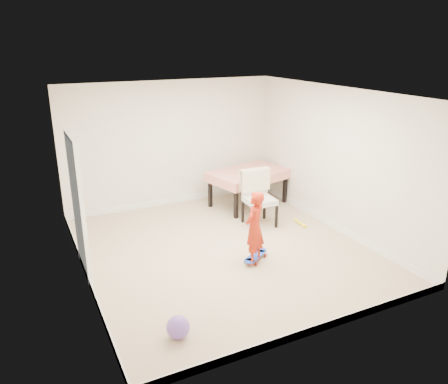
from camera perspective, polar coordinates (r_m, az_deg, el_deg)
name	(u,v)px	position (r m, az deg, el deg)	size (l,w,h in m)	color
ground	(224,249)	(7.44, -0.02, -7.50)	(5.00, 5.00, 0.00)	tan
ceiling	(224,94)	(6.68, -0.02, 12.66)	(4.50, 5.00, 0.04)	white
wall_back	(171,144)	(9.17, -6.87, 6.21)	(4.50, 0.04, 2.60)	silver
wall_front	(322,235)	(4.98, 12.65, -5.51)	(4.50, 0.04, 2.60)	silver
wall_left	(79,197)	(6.35, -18.43, -0.60)	(0.04, 5.00, 2.60)	silver
wall_right	(335,160)	(8.14, 14.27, 4.08)	(0.04, 5.00, 2.60)	silver
door	(78,208)	(6.72, -18.50, -2.01)	(0.10, 0.94, 2.11)	white
baseboard_back	(174,200)	(9.53, -6.60, -1.06)	(4.50, 0.02, 0.12)	white
baseboard_front	(315,329)	(5.60, 11.76, -17.15)	(4.50, 0.02, 0.12)	white
baseboard_left	(87,276)	(6.85, -17.41, -10.42)	(0.02, 5.00, 0.12)	white
baseboard_right	(330,223)	(8.54, 13.65, -3.96)	(0.02, 5.00, 0.12)	white
dining_table	(248,188)	(9.29, 3.18, 0.56)	(1.60, 1.01, 0.75)	red
dining_chair	(260,199)	(8.21, 4.70, -0.89)	(0.58, 0.66, 1.06)	white
skateboard	(256,258)	(7.10, 4.14, -8.54)	(0.59, 0.22, 0.09)	blue
child	(254,230)	(6.75, 4.00, -4.95)	(0.43, 0.28, 1.17)	#B42612
balloon	(178,327)	(5.42, -6.02, -17.17)	(0.28, 0.28, 0.28)	#724DBA
foam_toy	(300,223)	(8.50, 9.91, -4.01)	(0.06, 0.06, 0.40)	yellow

